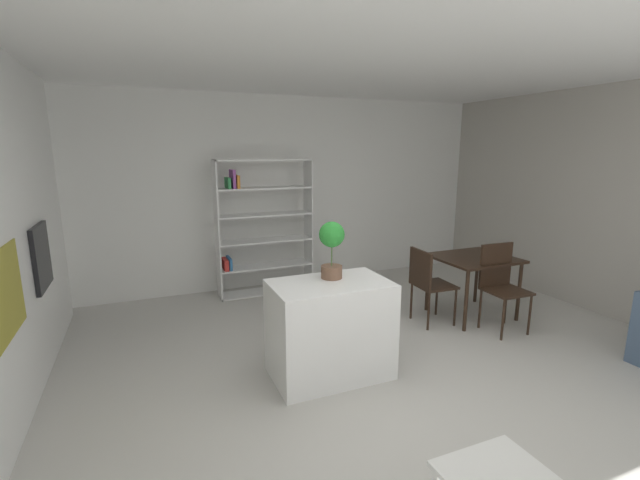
{
  "coord_description": "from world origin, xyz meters",
  "views": [
    {
      "loc": [
        -1.83,
        -2.96,
        2.03
      ],
      "look_at": [
        -0.19,
        0.93,
        1.14
      ],
      "focal_mm": 23.97,
      "sensor_mm": 36.0,
      "label": 1
    }
  ],
  "objects_px": {
    "built_in_oven": "(41,257)",
    "open_bookshelf": "(261,226)",
    "potted_plant_on_island": "(332,244)",
    "dining_table": "(474,264)",
    "kitchen_island": "(330,329)",
    "dining_chair_island_side": "(427,280)",
    "dining_chair_near": "(501,279)"
  },
  "relations": [
    {
      "from": "built_in_oven",
      "to": "open_bookshelf",
      "type": "height_order",
      "value": "open_bookshelf"
    },
    {
      "from": "potted_plant_on_island",
      "to": "open_bookshelf",
      "type": "xyz_separation_m",
      "value": [
        -0.02,
        2.37,
        -0.22
      ]
    },
    {
      "from": "built_in_oven",
      "to": "potted_plant_on_island",
      "type": "height_order",
      "value": "potted_plant_on_island"
    },
    {
      "from": "built_in_oven",
      "to": "dining_table",
      "type": "height_order",
      "value": "built_in_oven"
    },
    {
      "from": "kitchen_island",
      "to": "dining_chair_island_side",
      "type": "bearing_deg",
      "value": 22.64
    },
    {
      "from": "potted_plant_on_island",
      "to": "dining_chair_island_side",
      "type": "height_order",
      "value": "potted_plant_on_island"
    },
    {
      "from": "dining_table",
      "to": "dining_chair_near",
      "type": "relative_size",
      "value": 0.93
    },
    {
      "from": "kitchen_island",
      "to": "potted_plant_on_island",
      "type": "relative_size",
      "value": 2.02
    },
    {
      "from": "dining_chair_near",
      "to": "dining_chair_island_side",
      "type": "bearing_deg",
      "value": 148.87
    },
    {
      "from": "kitchen_island",
      "to": "open_bookshelf",
      "type": "xyz_separation_m",
      "value": [
        0.04,
        2.49,
        0.53
      ]
    },
    {
      "from": "open_bookshelf",
      "to": "dining_table",
      "type": "distance_m",
      "value": 2.87
    },
    {
      "from": "built_in_oven",
      "to": "kitchen_island",
      "type": "xyz_separation_m",
      "value": [
        2.37,
        -1.18,
        -0.63
      ]
    },
    {
      "from": "built_in_oven",
      "to": "dining_chair_island_side",
      "type": "relative_size",
      "value": 0.66
    },
    {
      "from": "open_bookshelf",
      "to": "dining_table",
      "type": "relative_size",
      "value": 2.07
    },
    {
      "from": "dining_chair_near",
      "to": "dining_chair_island_side",
      "type": "height_order",
      "value": "dining_chair_near"
    },
    {
      "from": "potted_plant_on_island",
      "to": "dining_chair_island_side",
      "type": "bearing_deg",
      "value": 19.55
    },
    {
      "from": "kitchen_island",
      "to": "potted_plant_on_island",
      "type": "bearing_deg",
      "value": 61.07
    },
    {
      "from": "open_bookshelf",
      "to": "dining_chair_island_side",
      "type": "height_order",
      "value": "open_bookshelf"
    },
    {
      "from": "kitchen_island",
      "to": "potted_plant_on_island",
      "type": "distance_m",
      "value": 0.77
    },
    {
      "from": "potted_plant_on_island",
      "to": "kitchen_island",
      "type": "bearing_deg",
      "value": -118.93
    },
    {
      "from": "built_in_oven",
      "to": "dining_chair_near",
      "type": "bearing_deg",
      "value": -12.1
    },
    {
      "from": "kitchen_island",
      "to": "open_bookshelf",
      "type": "distance_m",
      "value": 2.54
    },
    {
      "from": "dining_table",
      "to": "potted_plant_on_island",
      "type": "bearing_deg",
      "value": -166.43
    },
    {
      "from": "dining_table",
      "to": "dining_chair_island_side",
      "type": "distance_m",
      "value": 0.69
    },
    {
      "from": "dining_chair_island_side",
      "to": "kitchen_island",
      "type": "bearing_deg",
      "value": 115.48
    },
    {
      "from": "open_bookshelf",
      "to": "dining_chair_island_side",
      "type": "xyz_separation_m",
      "value": [
        1.49,
        -1.85,
        -0.43
      ]
    },
    {
      "from": "kitchen_island",
      "to": "dining_chair_near",
      "type": "xyz_separation_m",
      "value": [
        2.21,
        0.2,
        0.15
      ]
    },
    {
      "from": "dining_chair_near",
      "to": "dining_table",
      "type": "bearing_deg",
      "value": 92.25
    },
    {
      "from": "kitchen_island",
      "to": "built_in_oven",
      "type": "bearing_deg",
      "value": 153.47
    },
    {
      "from": "built_in_oven",
      "to": "dining_table",
      "type": "distance_m",
      "value": 4.64
    },
    {
      "from": "dining_chair_near",
      "to": "kitchen_island",
      "type": "bearing_deg",
      "value": -172.97
    },
    {
      "from": "dining_table",
      "to": "open_bookshelf",
      "type": "bearing_deg",
      "value": 139.5
    }
  ]
}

